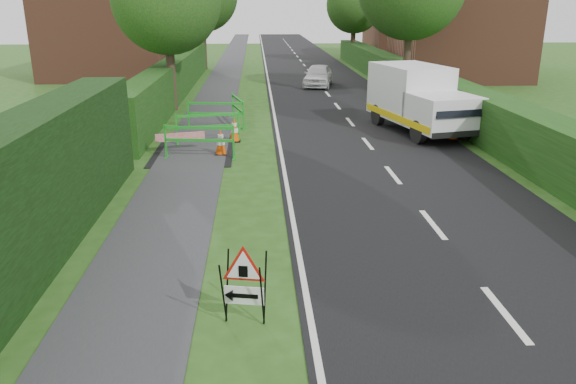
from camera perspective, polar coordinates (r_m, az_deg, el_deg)
ground at (r=7.46m, az=5.86°, el=-16.82°), size 120.00×120.00×0.00m
road_surface at (r=41.37m, az=1.78°, el=12.61°), size 6.00×90.00×0.02m
footpath at (r=41.26m, az=-6.04°, el=12.51°), size 2.00×90.00×0.02m
hedge_west_far at (r=28.60m, az=-11.26°, el=9.57°), size 1.00×24.00×1.80m
hedge_east at (r=23.66m, az=15.62°, el=7.41°), size 1.20×50.00×1.50m
house_west at (r=37.11m, az=-17.83°, el=15.56°), size 7.50×7.40×7.88m
house_east_a at (r=36.10m, az=16.94°, el=15.58°), size 7.50×7.40×7.88m
house_east_b at (r=49.76m, az=12.52°, el=16.55°), size 7.50×7.40×7.88m
tree_fe at (r=44.62m, az=6.75°, el=18.36°), size 4.20×4.20×6.33m
triangle_sign at (r=7.85m, az=-4.76°, el=-8.83°), size 0.81×0.81×1.01m
works_van at (r=20.37m, az=13.12°, el=9.32°), size 2.96×5.23×2.25m
traffic_cone_0 at (r=19.56m, az=16.48°, el=6.27°), size 0.38×0.38×0.79m
traffic_cone_1 at (r=21.27m, az=14.01°, el=7.43°), size 0.38×0.38×0.79m
traffic_cone_2 at (r=23.11m, az=13.06°, el=8.36°), size 0.38×0.38×0.79m
traffic_cone_3 at (r=16.92m, az=-6.86°, el=5.07°), size 0.38×0.38×0.79m
traffic_cone_4 at (r=18.54m, az=-5.46°, el=6.31°), size 0.38×0.38×0.79m
ped_barrier_0 at (r=16.52m, az=-9.01°, el=5.49°), size 2.09×0.60×1.00m
ped_barrier_1 at (r=18.36m, az=-8.14°, el=6.84°), size 2.09×0.72×1.00m
ped_barrier_2 at (r=20.55m, az=-7.37°, el=8.12°), size 2.09×0.60×1.00m
ped_barrier_3 at (r=21.43m, az=-5.13°, el=8.63°), size 0.82×2.09×1.00m
redwhite_plank at (r=17.63m, az=-10.80°, el=4.11°), size 1.47×0.40×0.25m
hatchback_car at (r=31.29m, az=3.10°, el=11.75°), size 2.10×3.72×1.19m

